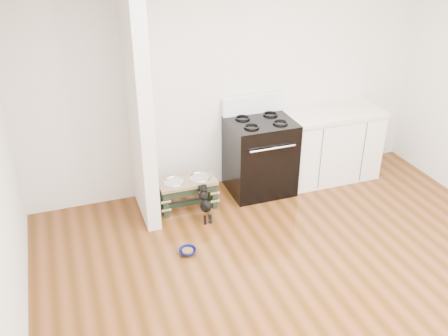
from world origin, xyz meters
TOP-DOWN VIEW (x-y plane):
  - ground at (0.00, 0.00)m, footprint 5.00×5.00m
  - room_shell at (0.00, 0.00)m, footprint 5.00×5.00m
  - partition_wall at (-1.18, 2.10)m, footprint 0.15×0.80m
  - oven_range at (0.25, 2.16)m, footprint 0.76×0.69m
  - cabinet_run at (1.23, 2.18)m, footprint 1.24×0.64m
  - dog_feeder at (-0.71, 2.05)m, footprint 0.66×0.35m
  - puppy at (-0.59, 1.74)m, footprint 0.12×0.34m
  - floor_bowl at (-0.95, 1.19)m, footprint 0.19×0.19m

SIDE VIEW (x-z plane):
  - ground at x=0.00m, z-range 0.00..0.00m
  - floor_bowl at x=-0.95m, z-range 0.00..0.06m
  - puppy at x=-0.59m, z-range 0.02..0.42m
  - dog_feeder at x=-0.71m, z-range 0.07..0.45m
  - cabinet_run at x=1.23m, z-range 0.00..0.91m
  - oven_range at x=0.25m, z-range -0.09..1.05m
  - partition_wall at x=-1.18m, z-range 0.00..2.70m
  - room_shell at x=0.00m, z-range -0.88..4.12m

